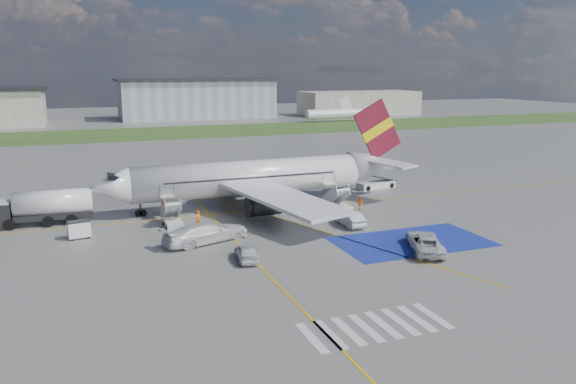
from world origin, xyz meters
name	(u,v)px	position (x,y,z in m)	size (l,w,h in m)	color
ground	(294,241)	(0.00, 0.00, 0.00)	(400.00, 400.00, 0.00)	#60605E
grass_strip	(152,133)	(0.00, 95.00, 0.01)	(400.00, 30.00, 0.01)	#2D4C1E
taxiway_line_main	(254,211)	(0.00, 12.00, 0.01)	(120.00, 0.20, 0.01)	gold
taxiway_line_cross	(280,287)	(-5.00, -10.00, 0.01)	(0.20, 60.00, 0.01)	gold
taxiway_line_diag	(254,211)	(0.00, 12.00, 0.01)	(0.20, 60.00, 0.01)	gold
staging_box	(412,241)	(10.00, -4.00, 0.01)	(14.00, 8.00, 0.01)	navy
crosswalk	(375,326)	(-1.80, -18.00, 0.01)	(9.00, 4.00, 0.01)	silver
terminal_centre	(197,99)	(20.00, 135.00, 6.00)	(48.00, 18.00, 12.00)	gray
terminal_east	(359,103)	(75.00, 128.00, 4.00)	(40.00, 16.00, 8.00)	#A1998A
airliner	(261,177)	(1.51, 14.00, 3.39)	(36.81, 32.95, 11.92)	silver
airstairs_fwd	(173,221)	(-9.50, 8.70, 0.62)	(1.90, 5.20, 3.60)	silver
airstairs_aft	(340,205)	(9.00, 8.70, 0.62)	(1.90, 5.20, 3.60)	silver
fuel_tanker	(40,211)	(-21.77, 14.40, 1.45)	(10.21, 3.13, 3.45)	black
gpu_cart	(79,230)	(-18.28, 8.01, 0.75)	(2.14, 1.54, 1.65)	silver
belt_loader	(376,185)	(18.83, 17.84, 0.42)	(5.80, 2.80, 1.68)	silver
car_silver_a	(246,252)	(-5.56, -3.53, 0.69)	(1.62, 4.03, 1.37)	silver
car_silver_b	(349,218)	(7.15, 2.83, 0.75)	(1.58, 4.52, 1.49)	#AAACB1
van_white_a	(425,239)	(9.62, -6.60, 1.01)	(2.48, 5.37, 2.01)	silver
van_white_b	(206,229)	(-7.51, 2.54, 1.22)	(2.52, 6.21, 2.43)	silver
crew_fwd	(198,219)	(-7.20, 7.35, 0.91)	(0.66, 0.43, 1.81)	orange
crew_nose	(164,207)	(-9.63, 13.26, 0.99)	(0.96, 0.75, 1.98)	orange
crew_aft	(360,203)	(11.20, 8.18, 0.77)	(0.91, 0.38, 1.55)	orange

